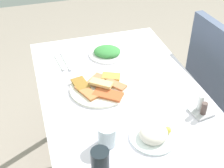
{
  "coord_description": "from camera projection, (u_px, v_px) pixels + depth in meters",
  "views": [
    {
      "loc": [
        1.15,
        -0.39,
        1.68
      ],
      "look_at": [
        -0.01,
        -0.04,
        0.76
      ],
      "focal_mm": 49.83,
      "sensor_mm": 36.0,
      "label": 1
    }
  ],
  "objects": [
    {
      "name": "dining_table",
      "position": [
        120.0,
        102.0,
        1.58
      ],
      "size": [
        1.14,
        0.78,
        0.73
      ],
      "color": "white",
      "rests_on": "ground_plane"
    },
    {
      "name": "dining_chair",
      "position": [
        221.0,
        81.0,
        1.91
      ],
      "size": [
        0.45,
        0.45,
        0.93
      ],
      "color": "#4C5875",
      "rests_on": "ground_plane"
    },
    {
      "name": "pide_platter",
      "position": [
        100.0,
        88.0,
        1.52
      ],
      "size": [
        0.29,
        0.29,
        0.05
      ],
      "color": "white",
      "rests_on": "dining_table"
    },
    {
      "name": "salad_plate_greens",
      "position": [
        154.0,
        134.0,
        1.26
      ],
      "size": [
        0.2,
        0.2,
        0.06
      ],
      "color": "white",
      "rests_on": "dining_table"
    },
    {
      "name": "salad_plate_rice",
      "position": [
        107.0,
        52.0,
        1.78
      ],
      "size": [
        0.21,
        0.21,
        0.04
      ],
      "color": "white",
      "rests_on": "dining_table"
    },
    {
      "name": "soda_can",
      "position": [
        100.0,
        163.0,
        1.09
      ],
      "size": [
        0.08,
        0.08,
        0.12
      ],
      "primitive_type": "cylinder",
      "rotation": [
        0.0,
        0.0,
        2.94
      ],
      "color": "black",
      "rests_on": "dining_table"
    },
    {
      "name": "drinking_glass",
      "position": [
        107.0,
        135.0,
        1.22
      ],
      "size": [
        0.08,
        0.08,
        0.09
      ],
      "primitive_type": "cylinder",
      "color": "silver",
      "rests_on": "dining_table"
    },
    {
      "name": "paper_napkin",
      "position": [
        63.0,
        62.0,
        1.72
      ],
      "size": [
        0.17,
        0.17,
        0.0
      ],
      "primitive_type": "cube",
      "rotation": [
        0.0,
        0.0,
        -0.09
      ],
      "color": "white",
      "rests_on": "dining_table"
    },
    {
      "name": "fork",
      "position": [
        59.0,
        62.0,
        1.71
      ],
      "size": [
        0.17,
        0.04,
        0.0
      ],
      "primitive_type": "cube",
      "rotation": [
        0.0,
        0.0,
        0.13
      ],
      "color": "silver",
      "rests_on": "paper_napkin"
    },
    {
      "name": "spoon",
      "position": [
        66.0,
        61.0,
        1.72
      ],
      "size": [
        0.19,
        0.03,
        0.0
      ],
      "primitive_type": "cube",
      "rotation": [
        0.0,
        0.0,
        0.1
      ],
      "color": "silver",
      "rests_on": "paper_napkin"
    },
    {
      "name": "condiment_caddy",
      "position": [
        201.0,
        109.0,
        1.38
      ],
      "size": [
        0.1,
        0.1,
        0.09
      ],
      "color": "#B2B2B7",
      "rests_on": "dining_table"
    }
  ]
}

